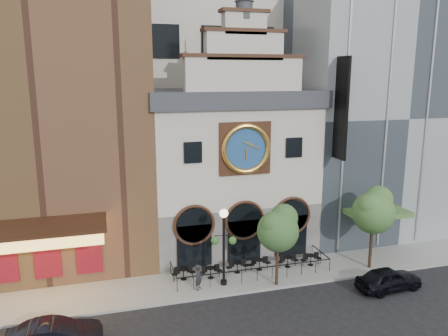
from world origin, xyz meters
name	(u,v)px	position (x,y,z in m)	size (l,w,h in m)	color
ground	(264,292)	(0.00, 0.00, 0.00)	(120.00, 120.00, 0.00)	black
sidewalk	(250,274)	(0.00, 2.50, 0.07)	(44.00, 5.00, 0.15)	gray
clock_building	(229,164)	(0.00, 7.82, 6.69)	(12.60, 8.78, 18.65)	#605E5B
theater_building	(44,87)	(-13.00, 9.96, 12.60)	(14.00, 15.60, 25.00)	brown
retail_building	(364,113)	(12.99, 9.99, 10.14)	(14.00, 14.40, 20.00)	gray
office_tower	(193,5)	(0.00, 20.00, 20.00)	(20.00, 16.00, 40.00)	silver
cafe_railing	(251,266)	(0.00, 2.50, 0.60)	(10.60, 2.60, 0.90)	black
bistro_0	(184,273)	(-4.60, 2.75, 0.61)	(1.58, 0.68, 0.90)	black
bistro_1	(211,272)	(-2.83, 2.44, 0.61)	(1.58, 0.68, 0.90)	black
bistro_2	(237,266)	(-0.87, 2.76, 0.61)	(1.58, 0.68, 0.90)	black
bistro_3	(259,263)	(0.74, 2.76, 0.61)	(1.58, 0.68, 0.90)	black
bistro_4	(288,261)	(2.82, 2.63, 0.61)	(1.58, 0.68, 0.90)	black
bistro_5	(311,259)	(4.51, 2.47, 0.61)	(1.58, 0.68, 0.90)	black
car_right	(389,279)	(7.74, -1.91, 0.73)	(1.73, 4.31, 1.47)	black
car_left	(54,336)	(-12.12, -2.75, 0.76)	(1.61, 4.61, 1.52)	black
pedestrian	(199,277)	(-3.93, 1.16, 0.97)	(0.60, 0.39, 1.65)	black
lamppost	(224,238)	(-2.23, 1.37, 3.29)	(1.59, 0.81, 5.08)	black
tree_left	(278,227)	(1.09, 0.43, 4.02)	(2.74, 2.64, 5.28)	#382619
tree_right	(374,209)	(8.39, 1.07, 4.40)	(3.01, 2.90, 5.79)	#382619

